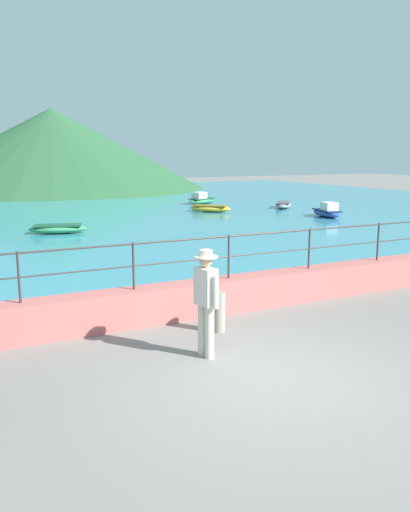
% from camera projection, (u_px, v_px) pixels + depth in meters
% --- Properties ---
extents(ground_plane, '(120.00, 120.00, 0.00)m').
position_uv_depth(ground_plane, '(274.00, 377.00, 7.67)').
color(ground_plane, slate).
extents(promenade_wall, '(20.00, 0.56, 0.70)m').
position_uv_depth(promenade_wall, '(183.00, 300.00, 10.41)').
color(promenade_wall, '#BC605B').
rests_on(promenade_wall, ground).
extents(railing, '(18.44, 0.04, 0.90)m').
position_uv_depth(railing, '(183.00, 252.00, 10.22)').
color(railing, '#383330').
rests_on(railing, promenade_wall).
extents(lake_water, '(64.00, 44.32, 0.06)m').
position_uv_depth(lake_water, '(22.00, 210.00, 30.31)').
color(lake_water, teal).
rests_on(lake_water, ground).
extents(hill_main, '(27.66, 27.66, 7.27)m').
position_uv_depth(hill_main, '(53.00, 149.00, 47.77)').
color(hill_main, '#285633').
rests_on(hill_main, ground).
extents(person_walking, '(0.38, 0.56, 1.75)m').
position_uv_depth(person_walking, '(206.00, 298.00, 8.28)').
color(person_walking, beige).
rests_on(person_walking, ground).
extents(bollard, '(0.24, 0.24, 0.74)m').
position_uv_depth(bollard, '(219.00, 312.00, 9.58)').
color(bollard, gray).
rests_on(bollard, ground).
extents(boat_0, '(2.27, 2.25, 0.36)m').
position_uv_depth(boat_0, '(210.00, 208.00, 28.95)').
color(boat_0, gold).
rests_on(boat_0, lake_water).
extents(boat_1, '(2.47, 1.72, 0.76)m').
position_uv_depth(boat_1, '(201.00, 200.00, 33.52)').
color(boat_1, '#338C59').
rests_on(boat_1, lake_water).
extents(boat_2, '(1.36, 2.44, 0.76)m').
position_uv_depth(boat_2, '(327.00, 212.00, 26.62)').
color(boat_2, '#2D4C9E').
rests_on(boat_2, lake_water).
extents(boat_3, '(2.46, 1.55, 0.36)m').
position_uv_depth(boat_3, '(58.00, 229.00, 21.10)').
color(boat_3, '#338C59').
rests_on(boat_3, lake_water).
extents(boat_4, '(2.11, 2.37, 0.36)m').
position_uv_depth(boat_4, '(283.00, 205.00, 30.99)').
color(boat_4, gray).
rests_on(boat_4, lake_water).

